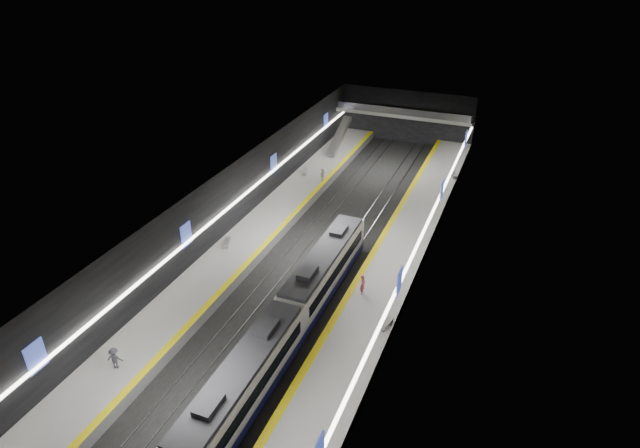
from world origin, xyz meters
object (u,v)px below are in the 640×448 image
at_px(bench_right_far, 454,175).
at_px(passenger_left_b, 115,358).
at_px(bench_right_near, 386,324).
at_px(passenger_right_a, 363,285).
at_px(bench_left_near, 227,243).
at_px(bench_left_far, 305,171).
at_px(passenger_left_a, 322,175).
at_px(escalator, 339,136).
at_px(train, 289,318).

distance_m(bench_right_far, passenger_left_b, 46.57).
distance_m(bench_right_near, bench_right_far, 31.67).
height_order(passenger_right_a, passenger_left_b, passenger_right_a).
distance_m(bench_left_near, bench_right_far, 31.38).
height_order(bench_left_near, bench_left_far, bench_left_far).
relative_size(bench_left_far, passenger_left_a, 1.11).
bearing_deg(passenger_left_a, bench_left_far, -102.52).
height_order(bench_left_near, passenger_left_b, passenger_left_b).
xyz_separation_m(escalator, passenger_right_a, (13.88, -31.98, -0.96)).
distance_m(train, bench_left_near, 14.82).
bearing_deg(passenger_right_a, passenger_left_a, 26.44).
bearing_deg(passenger_right_a, train, 146.68).
relative_size(escalator, bench_right_far, 4.47).
relative_size(train, bench_left_far, 15.88).
height_order(bench_left_far, passenger_left_b, passenger_left_b).
distance_m(bench_left_near, passenger_right_a, 15.46).
xyz_separation_m(escalator, passenger_left_b, (0.09, -47.17, -1.02)).
bearing_deg(train, bench_left_far, 111.01).
xyz_separation_m(passenger_right_a, passenger_left_b, (-13.79, -15.18, -0.06)).
distance_m(bench_right_near, passenger_left_a, 28.48).
height_order(bench_left_far, passenger_left_a, passenger_left_a).
bearing_deg(passenger_left_b, bench_right_near, -163.47).
relative_size(bench_left_far, passenger_right_a, 1.01).
xyz_separation_m(passenger_right_a, passenger_left_a, (-11.95, 20.68, -0.08)).
bearing_deg(bench_right_far, escalator, 142.73).
bearing_deg(passenger_left_a, bench_right_far, 129.86).
height_order(train, escalator, escalator).
xyz_separation_m(bench_left_near, bench_right_near, (18.32, -6.20, -0.02)).
bearing_deg(train, passenger_left_b, -139.72).
relative_size(escalator, bench_left_near, 4.61).
relative_size(bench_left_far, passenger_left_b, 1.08).
distance_m(bench_left_far, passenger_right_a, 26.76).
bearing_deg(passenger_left_b, bench_right_far, -129.48).
bearing_deg(train, bench_right_far, 78.69).
relative_size(passenger_right_a, passenger_left_a, 1.10).
distance_m(passenger_right_a, passenger_left_a, 23.89).
bearing_deg(escalator, bench_right_near, -64.38).
relative_size(bench_left_far, bench_right_near, 1.19).
bearing_deg(bench_right_near, passenger_right_a, 144.78).
bearing_deg(bench_right_far, bench_left_far, 173.73).
bearing_deg(bench_left_far, passenger_left_b, -106.70).
distance_m(escalator, passenger_left_a, 11.51).
height_order(train, passenger_right_a, train).
bearing_deg(passenger_left_a, train, 29.74).
bearing_deg(passenger_right_a, bench_left_near, 76.23).
height_order(bench_right_far, passenger_left_b, passenger_left_b).
height_order(bench_right_far, passenger_right_a, passenger_right_a).
bearing_deg(passenger_left_b, bench_left_near, -103.68).
bearing_deg(bench_right_near, bench_right_far, 102.74).
relative_size(bench_right_near, passenger_left_a, 0.93).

